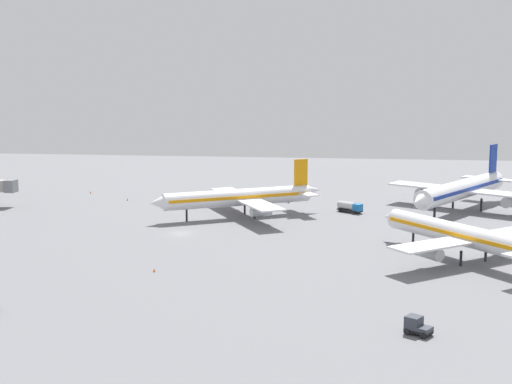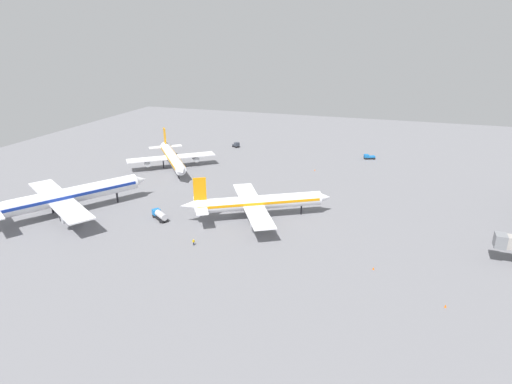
% 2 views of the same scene
% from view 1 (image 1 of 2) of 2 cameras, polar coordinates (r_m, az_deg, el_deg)
% --- Properties ---
extents(ground, '(288.00, 288.00, 0.00)m').
position_cam_1_polar(ground, '(149.41, -5.91, -3.30)').
color(ground, slate).
extents(airplane_at_gate, '(31.95, 38.20, 12.82)m').
position_cam_1_polar(airplane_at_gate, '(164.92, -1.27, -0.43)').
color(airplane_at_gate, white).
rests_on(airplane_at_gate, ground).
extents(airplane_taxiing, '(43.35, 36.43, 14.88)m').
position_cam_1_polar(airplane_taxiing, '(179.32, 16.10, 0.23)').
color(airplane_taxiing, white).
rests_on(airplane_taxiing, ground).
extents(airplane_distant, '(34.67, 29.92, 12.60)m').
position_cam_1_polar(airplane_distant, '(131.01, 16.19, -3.33)').
color(airplane_distant, white).
rests_on(airplane_distant, ground).
extents(baggage_tug, '(3.51, 3.75, 2.30)m').
position_cam_1_polar(baggage_tug, '(93.84, 12.62, -10.30)').
color(baggage_tug, black).
rests_on(baggage_tug, ground).
extents(fuel_truck, '(5.17, 6.25, 2.50)m').
position_cam_1_polar(fuel_truck, '(172.78, 7.45, -1.16)').
color(fuel_truck, black).
rests_on(fuel_truck, ground).
extents(ground_crew_worker, '(0.54, 0.54, 1.67)m').
position_cam_1_polar(ground_crew_worker, '(184.36, 2.60, -0.62)').
color(ground_crew_worker, '#1E2338').
rests_on(ground_crew_worker, ground).
extents(safety_cone_near_gate, '(0.44, 0.44, 0.60)m').
position_cam_1_polar(safety_cone_near_gate, '(120.97, -8.08, -6.16)').
color(safety_cone_near_gate, '#EA590C').
rests_on(safety_cone_near_gate, ground).
extents(safety_cone_mid_apron, '(0.44, 0.44, 0.60)m').
position_cam_1_polar(safety_cone_mid_apron, '(190.84, -10.16, -0.59)').
color(safety_cone_mid_apron, '#EA590C').
rests_on(safety_cone_mid_apron, ground).
extents(safety_cone_far_side, '(0.44, 0.44, 0.60)m').
position_cam_1_polar(safety_cone_far_side, '(204.49, -12.99, -0.04)').
color(safety_cone_far_side, '#EA590C').
rests_on(safety_cone_far_side, ground).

